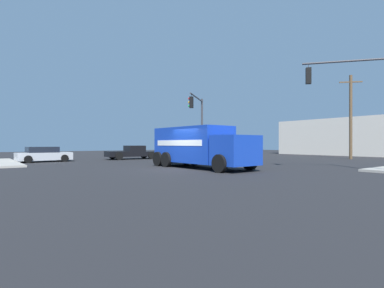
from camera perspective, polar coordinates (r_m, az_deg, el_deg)
ground_plane at (r=18.21m, az=-2.51°, el=-4.90°), size 100.00×100.00×0.00m
delivery_truck at (r=19.17m, az=1.45°, el=-0.44°), size 7.84×3.01×2.67m
traffic_light_primary at (r=27.94m, az=1.28°, el=5.10°), size 3.35×3.94×6.05m
traffic_light_secondary at (r=19.51m, az=29.68°, el=8.29°), size 3.63×2.93×6.44m
pickup_black at (r=30.72m, az=-11.40°, el=-1.52°), size 2.54×5.32×1.38m
sedan_silver at (r=28.52m, az=-26.75°, el=-1.84°), size 2.25×4.40×1.31m
utility_pole at (r=34.19m, az=28.36°, el=4.83°), size 1.66×1.62×8.56m
building_backdrop at (r=45.18m, az=28.72°, el=1.21°), size 19.51×6.00×4.96m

